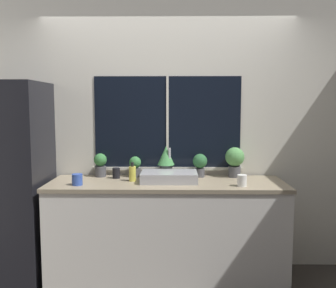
{
  "coord_description": "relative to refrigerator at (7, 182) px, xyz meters",
  "views": [
    {
      "loc": [
        0.06,
        -3.06,
        1.64
      ],
      "look_at": [
        0.01,
        0.31,
        1.29
      ],
      "focal_mm": 40.0,
      "sensor_mm": 36.0,
      "label": 1
    }
  ],
  "objects": [
    {
      "name": "potted_plant_far_left",
      "position": [
        0.84,
        0.21,
        0.14
      ],
      "size": [
        0.13,
        0.13,
        0.23
      ],
      "color": "#4C4C51",
      "rests_on": "counter"
    },
    {
      "name": "soap_bottle",
      "position": [
        1.18,
        -0.01,
        0.09
      ],
      "size": [
        0.06,
        0.06,
        0.18
      ],
      "color": "#DBD14C",
      "rests_on": "counter"
    },
    {
      "name": "mug_black",
      "position": [
        1.01,
        0.12,
        0.06
      ],
      "size": [
        0.07,
        0.07,
        0.1
      ],
      "color": "black",
      "rests_on": "counter"
    },
    {
      "name": "potted_plant_left",
      "position": [
        1.18,
        0.21,
        0.11
      ],
      "size": [
        0.12,
        0.12,
        0.2
      ],
      "color": "#4C4C51",
      "rests_on": "counter"
    },
    {
      "name": "potted_plant_far_right",
      "position": [
        2.16,
        0.21,
        0.18
      ],
      "size": [
        0.19,
        0.19,
        0.29
      ],
      "color": "#4C4C51",
      "rests_on": "counter"
    },
    {
      "name": "sink",
      "position": [
        1.52,
        -0.02,
        0.06
      ],
      "size": [
        0.52,
        0.39,
        0.29
      ],
      "color": "#ADADB2",
      "rests_on": "counter"
    },
    {
      "name": "counter",
      "position": [
        1.5,
        -0.04,
        -0.46
      ],
      "size": [
        2.17,
        0.65,
        0.94
      ],
      "color": "white",
      "rests_on": "ground_plane"
    },
    {
      "name": "wall_back",
      "position": [
        1.5,
        0.35,
        0.42
      ],
      "size": [
        8.0,
        0.09,
        2.7
      ],
      "color": "silver",
      "rests_on": "ground_plane"
    },
    {
      "name": "mug_blue",
      "position": [
        0.71,
        -0.19,
        0.06
      ],
      "size": [
        0.09,
        0.09,
        0.1
      ],
      "color": "#3351AD",
      "rests_on": "counter"
    },
    {
      "name": "potted_plant_right",
      "position": [
        1.82,
        0.21,
        0.15
      ],
      "size": [
        0.14,
        0.14,
        0.23
      ],
      "color": "#4C4C51",
      "rests_on": "counter"
    },
    {
      "name": "refrigerator",
      "position": [
        0.0,
        0.0,
        0.0
      ],
      "size": [
        0.74,
        0.71,
        1.85
      ],
      "color": "black",
      "rests_on": "ground_plane"
    },
    {
      "name": "potted_plant_center",
      "position": [
        1.49,
        0.21,
        0.18
      ],
      "size": [
        0.17,
        0.17,
        0.3
      ],
      "color": "#4C4C51",
      "rests_on": "counter"
    },
    {
      "name": "mug_white",
      "position": [
        2.16,
        -0.22,
        0.06
      ],
      "size": [
        0.08,
        0.08,
        0.1
      ],
      "color": "white",
      "rests_on": "counter"
    }
  ]
}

